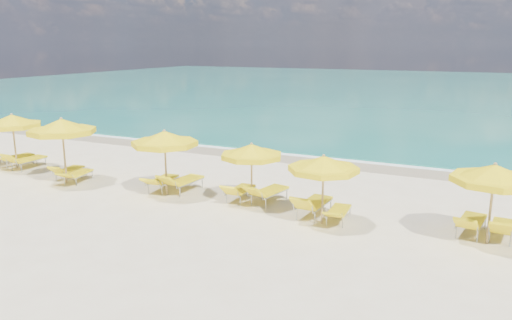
% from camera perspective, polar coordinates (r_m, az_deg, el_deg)
% --- Properties ---
extents(ground_plane, '(120.00, 120.00, 0.00)m').
position_cam_1_polar(ground_plane, '(16.98, -2.19, -4.99)').
color(ground_plane, beige).
extents(ocean, '(120.00, 80.00, 0.30)m').
position_cam_1_polar(ocean, '(62.95, 18.72, 7.65)').
color(ocean, '#126859').
rests_on(ocean, ground).
extents(wet_sand_band, '(120.00, 2.60, 0.01)m').
position_cam_1_polar(wet_sand_band, '(23.54, 6.20, 0.11)').
color(wet_sand_band, tan).
rests_on(wet_sand_band, ground).
extents(foam_line, '(120.00, 1.20, 0.03)m').
position_cam_1_polar(foam_line, '(24.28, 6.83, 0.49)').
color(foam_line, white).
rests_on(foam_line, ground).
extents(whitecap_near, '(14.00, 0.36, 0.05)m').
position_cam_1_polar(whitecap_near, '(34.48, 2.10, 4.33)').
color(whitecap_near, white).
rests_on(whitecap_near, ground).
extents(whitecap_far, '(18.00, 0.30, 0.05)m').
position_cam_1_polar(whitecap_far, '(38.64, 26.02, 3.96)').
color(whitecap_far, white).
rests_on(whitecap_far, ground).
extents(umbrella_1, '(3.16, 3.16, 2.41)m').
position_cam_1_polar(umbrella_1, '(23.65, -26.10, 3.97)').
color(umbrella_1, tan).
rests_on(umbrella_1, ground).
extents(umbrella_2, '(2.93, 2.93, 2.57)m').
position_cam_1_polar(umbrella_2, '(20.40, -21.31, 3.53)').
color(umbrella_2, tan).
rests_on(umbrella_2, ground).
extents(umbrella_3, '(2.89, 2.89, 2.37)m').
position_cam_1_polar(umbrella_3, '(17.76, -10.41, 2.36)').
color(umbrella_3, tan).
rests_on(umbrella_3, ground).
extents(umbrella_4, '(2.12, 2.12, 2.11)m').
position_cam_1_polar(umbrella_4, '(16.47, -0.51, 0.94)').
color(umbrella_4, tan).
rests_on(umbrella_4, ground).
extents(umbrella_5, '(2.57, 2.57, 2.14)m').
position_cam_1_polar(umbrella_5, '(14.75, 7.73, -0.52)').
color(umbrella_5, tan).
rests_on(umbrella_5, ground).
extents(umbrella_6, '(2.65, 2.65, 2.27)m').
position_cam_1_polar(umbrella_6, '(14.50, 25.58, -1.53)').
color(umbrella_6, tan).
rests_on(umbrella_6, ground).
extents(lounger_1_left, '(0.89, 2.01, 0.74)m').
position_cam_1_polar(lounger_1_left, '(24.54, -25.80, -0.06)').
color(lounger_1_left, '#A5A8AD').
rests_on(lounger_1_left, ground).
extents(lounger_1_right, '(0.68, 1.93, 0.87)m').
position_cam_1_polar(lounger_1_right, '(23.76, -24.60, -0.32)').
color(lounger_1_right, '#A5A8AD').
rests_on(lounger_1_right, ground).
extents(lounger_2_left, '(0.85, 1.75, 0.72)m').
position_cam_1_polar(lounger_2_left, '(21.42, -20.56, -1.42)').
color(lounger_2_left, '#A5A8AD').
rests_on(lounger_2_left, ground).
extents(lounger_2_right, '(0.88, 1.81, 0.64)m').
position_cam_1_polar(lounger_2_right, '(20.66, -19.67, -1.87)').
color(lounger_2_right, '#A5A8AD').
rests_on(lounger_2_right, ground).
extents(lounger_3_left, '(0.84, 1.95, 0.73)m').
position_cam_1_polar(lounger_3_left, '(18.78, -10.62, -2.71)').
color(lounger_3_left, '#A5A8AD').
rests_on(lounger_3_left, ground).
extents(lounger_3_right, '(0.83, 2.06, 0.87)m').
position_cam_1_polar(lounger_3_right, '(18.43, -8.22, -2.85)').
color(lounger_3_right, '#A5A8AD').
rests_on(lounger_3_right, ground).
extents(lounger_4_left, '(0.63, 1.75, 0.77)m').
position_cam_1_polar(lounger_4_left, '(17.29, -1.82, -3.90)').
color(lounger_4_left, '#A5A8AD').
rests_on(lounger_4_left, ground).
extents(lounger_4_right, '(0.99, 2.03, 0.85)m').
position_cam_1_polar(lounger_4_right, '(17.00, 1.47, -4.12)').
color(lounger_4_right, '#A5A8AD').
rests_on(lounger_4_right, ground).
extents(lounger_5_left, '(0.79, 2.03, 0.92)m').
position_cam_1_polar(lounger_5_left, '(15.82, 6.60, -5.50)').
color(lounger_5_left, '#A5A8AD').
rests_on(lounger_5_left, ground).
extents(lounger_5_right, '(0.64, 1.71, 0.62)m').
position_cam_1_polar(lounger_5_right, '(15.44, 9.40, -6.26)').
color(lounger_5_right, '#A5A8AD').
rests_on(lounger_5_right, ground).
extents(lounger_6_left, '(0.87, 1.94, 0.81)m').
position_cam_1_polar(lounger_6_left, '(15.51, 23.34, -6.98)').
color(lounger_6_left, '#A5A8AD').
rests_on(lounger_6_left, ground).
extents(lounger_6_right, '(0.71, 1.72, 0.78)m').
position_cam_1_polar(lounger_6_right, '(15.53, 26.26, -7.34)').
color(lounger_6_right, '#A5A8AD').
rests_on(lounger_6_right, ground).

